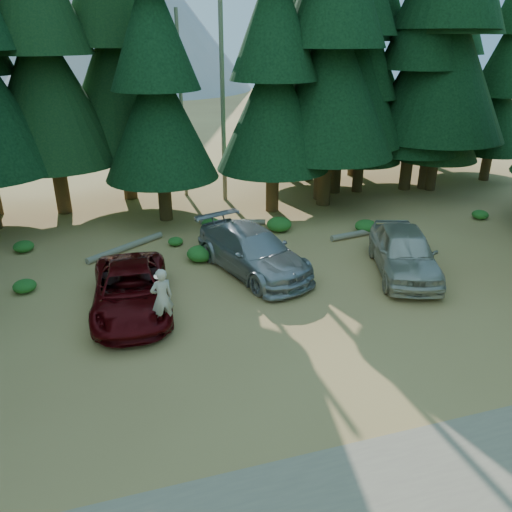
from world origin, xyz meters
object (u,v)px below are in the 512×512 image
(log_mid, at_px, (233,222))
(log_right, at_px, (371,231))
(log_left, at_px, (126,247))
(silver_minivan_center, at_px, (253,251))
(silver_minivan_right, at_px, (404,252))
(red_pickup, at_px, (131,290))
(frisbee_player, at_px, (162,298))

(log_mid, xyz_separation_m, log_right, (5.96, -3.17, 0.01))
(log_right, bearing_deg, log_left, 164.47)
(log_left, bearing_deg, silver_minivan_center, -71.40)
(silver_minivan_center, height_order, silver_minivan_right, silver_minivan_right)
(silver_minivan_right, relative_size, log_mid, 1.66)
(red_pickup, height_order, log_right, red_pickup)
(silver_minivan_center, relative_size, log_mid, 1.83)
(log_left, bearing_deg, red_pickup, -124.91)
(log_mid, bearing_deg, log_right, -11.09)
(log_left, relative_size, log_mid, 1.22)
(log_mid, relative_size, log_right, 0.73)
(silver_minivan_right, bearing_deg, frisbee_player, -148.82)
(silver_minivan_center, bearing_deg, silver_minivan_right, -36.11)
(frisbee_player, bearing_deg, silver_minivan_center, -149.83)
(silver_minivan_right, distance_m, frisbee_player, 9.81)
(silver_minivan_center, height_order, frisbee_player, frisbee_player)
(silver_minivan_center, distance_m, log_right, 6.96)
(silver_minivan_center, relative_size, log_left, 1.50)
(silver_minivan_right, bearing_deg, silver_minivan_center, -178.86)
(silver_minivan_center, bearing_deg, red_pickup, -176.88)
(log_mid, height_order, log_right, log_right)
(silver_minivan_center, xyz_separation_m, log_mid, (0.58, 5.47, -0.72))
(silver_minivan_right, distance_m, log_right, 4.35)
(red_pickup, distance_m, silver_minivan_right, 10.44)
(red_pickup, xyz_separation_m, silver_minivan_right, (10.44, -0.06, 0.16))
(red_pickup, xyz_separation_m, log_left, (0.08, 5.44, -0.61))
(log_right, bearing_deg, log_mid, 143.11)
(silver_minivan_center, bearing_deg, frisbee_player, -153.62)
(frisbee_player, distance_m, log_mid, 10.44)
(frisbee_player, height_order, log_right, frisbee_player)
(log_left, height_order, log_mid, log_left)
(silver_minivan_center, relative_size, silver_minivan_right, 1.10)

